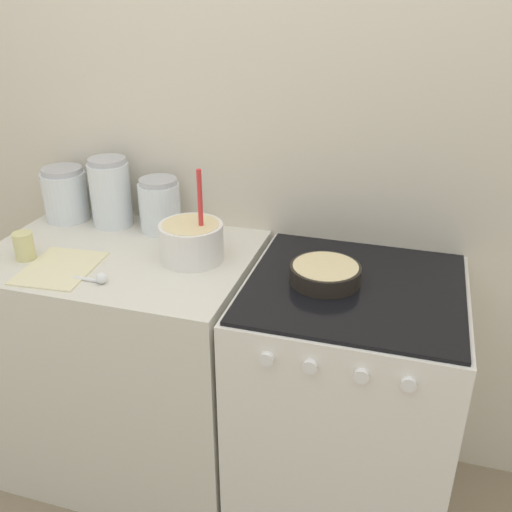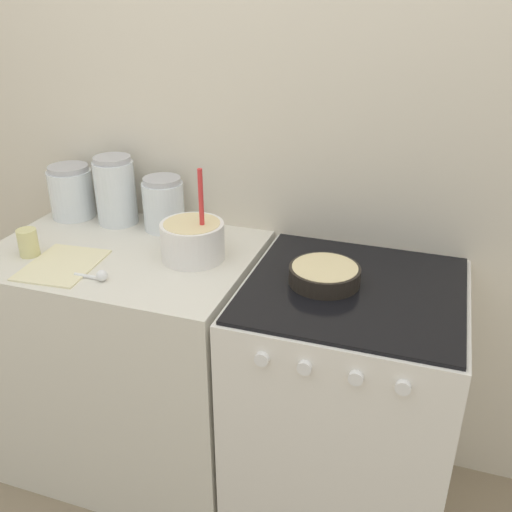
{
  "view_description": "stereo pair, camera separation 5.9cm",
  "coord_description": "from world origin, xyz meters",
  "px_view_note": "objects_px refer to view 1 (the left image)",
  "views": [
    {
      "loc": [
        0.5,
        -1.24,
        1.79
      ],
      "look_at": [
        0.03,
        0.34,
        0.98
      ],
      "focal_mm": 40.0,
      "sensor_mm": 36.0,
      "label": 1
    },
    {
      "loc": [
        0.56,
        -1.22,
        1.79
      ],
      "look_at": [
        0.03,
        0.34,
        0.98
      ],
      "focal_mm": 40.0,
      "sensor_mm": 36.0,
      "label": 2
    }
  ],
  "objects_px": {
    "storage_jar_middle": "(111,197)",
    "mixing_bowl": "(191,239)",
    "tin_can": "(24,246)",
    "storage_jar_left": "(66,197)",
    "storage_jar_right": "(160,209)",
    "baking_pan": "(325,273)",
    "stove": "(345,403)"
  },
  "relations": [
    {
      "from": "stove",
      "to": "storage_jar_left",
      "type": "distance_m",
      "value": 1.31
    },
    {
      "from": "baking_pan",
      "to": "storage_jar_middle",
      "type": "xyz_separation_m",
      "value": [
        -0.87,
        0.23,
        0.08
      ]
    },
    {
      "from": "storage_jar_left",
      "to": "tin_can",
      "type": "bearing_deg",
      "value": -79.34
    },
    {
      "from": "mixing_bowl",
      "to": "storage_jar_right",
      "type": "relative_size",
      "value": 1.58
    },
    {
      "from": "storage_jar_left",
      "to": "storage_jar_middle",
      "type": "distance_m",
      "value": 0.2
    },
    {
      "from": "baking_pan",
      "to": "storage_jar_right",
      "type": "xyz_separation_m",
      "value": [
        -0.67,
        0.23,
        0.06
      ]
    },
    {
      "from": "storage_jar_middle",
      "to": "storage_jar_right",
      "type": "bearing_deg",
      "value": 0.0
    },
    {
      "from": "storage_jar_middle",
      "to": "mixing_bowl",
      "type": "bearing_deg",
      "value": -25.96
    },
    {
      "from": "mixing_bowl",
      "to": "storage_jar_left",
      "type": "bearing_deg",
      "value": 161.93
    },
    {
      "from": "mixing_bowl",
      "to": "tin_can",
      "type": "bearing_deg",
      "value": -163.65
    },
    {
      "from": "mixing_bowl",
      "to": "storage_jar_right",
      "type": "bearing_deg",
      "value": 136.17
    },
    {
      "from": "storage_jar_left",
      "to": "storage_jar_right",
      "type": "xyz_separation_m",
      "value": [
        0.4,
        0.0,
        -0.0
      ]
    },
    {
      "from": "storage_jar_middle",
      "to": "storage_jar_right",
      "type": "height_order",
      "value": "storage_jar_middle"
    },
    {
      "from": "storage_jar_middle",
      "to": "tin_can",
      "type": "bearing_deg",
      "value": -110.51
    },
    {
      "from": "mixing_bowl",
      "to": "baking_pan",
      "type": "distance_m",
      "value": 0.46
    },
    {
      "from": "mixing_bowl",
      "to": "baking_pan",
      "type": "bearing_deg",
      "value": -4.03
    },
    {
      "from": "stove",
      "to": "storage_jar_right",
      "type": "bearing_deg",
      "value": 163.43
    },
    {
      "from": "storage_jar_middle",
      "to": "storage_jar_left",
      "type": "bearing_deg",
      "value": 180.0
    },
    {
      "from": "mixing_bowl",
      "to": "storage_jar_middle",
      "type": "xyz_separation_m",
      "value": [
        -0.41,
        0.2,
        0.04
      ]
    },
    {
      "from": "mixing_bowl",
      "to": "stove",
      "type": "bearing_deg",
      "value": -2.88
    },
    {
      "from": "storage_jar_left",
      "to": "tin_can",
      "type": "distance_m",
      "value": 0.37
    },
    {
      "from": "baking_pan",
      "to": "storage_jar_middle",
      "type": "bearing_deg",
      "value": 165.09
    },
    {
      "from": "storage_jar_right",
      "to": "tin_can",
      "type": "distance_m",
      "value": 0.49
    },
    {
      "from": "storage_jar_middle",
      "to": "tin_can",
      "type": "distance_m",
      "value": 0.39
    },
    {
      "from": "stove",
      "to": "storage_jar_right",
      "type": "relative_size",
      "value": 4.65
    },
    {
      "from": "stove",
      "to": "mixing_bowl",
      "type": "bearing_deg",
      "value": 177.12
    },
    {
      "from": "baking_pan",
      "to": "tin_can",
      "type": "xyz_separation_m",
      "value": [
        -1.0,
        -0.13,
        0.02
      ]
    },
    {
      "from": "baking_pan",
      "to": "storage_jar_middle",
      "type": "distance_m",
      "value": 0.9
    },
    {
      "from": "storage_jar_middle",
      "to": "tin_can",
      "type": "relative_size",
      "value": 2.77
    },
    {
      "from": "baking_pan",
      "to": "tin_can",
      "type": "bearing_deg",
      "value": -172.8
    },
    {
      "from": "mixing_bowl",
      "to": "storage_jar_middle",
      "type": "height_order",
      "value": "mixing_bowl"
    },
    {
      "from": "storage_jar_right",
      "to": "tin_can",
      "type": "relative_size",
      "value": 2.13
    }
  ]
}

